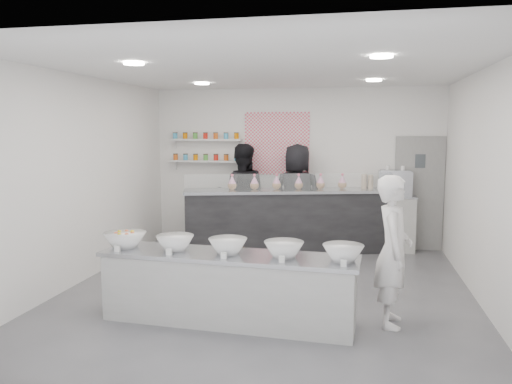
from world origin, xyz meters
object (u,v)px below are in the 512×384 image
espresso_ledge (376,223)px  espresso_machine (395,183)px  staff_left (242,195)px  staff_right (297,197)px  prep_counter (228,288)px  woman_prep (393,251)px  back_bar (287,221)px

espresso_ledge → espresso_machine: 0.80m
espresso_ledge → staff_left: 2.56m
espresso_machine → staff_right: bearing=-173.2°
prep_counter → espresso_ledge: 4.32m
woman_prep → staff_right: (-1.50, 3.42, 0.12)m
staff_right → espresso_ledge: bearing=-166.5°
prep_counter → woman_prep: bearing=12.2°
staff_left → staff_right: size_ratio=1.00×
back_bar → staff_left: size_ratio=1.90×
staff_left → espresso_ledge: bearing=173.5°
prep_counter → woman_prep: (1.84, 0.30, 0.45)m
woman_prep → prep_counter: bearing=101.3°
prep_counter → back_bar: size_ratio=0.80×
espresso_ledge → staff_right: bearing=-171.8°
prep_counter → espresso_ledge: espresso_ledge is taller
back_bar → woman_prep: 3.58m
espresso_ledge → woman_prep: 3.64m
prep_counter → espresso_machine: espresso_machine is taller
staff_left → staff_right: 1.06m
woman_prep → staff_left: size_ratio=0.88×
prep_counter → staff_left: size_ratio=1.52×
back_bar → woman_prep: bearing=-78.4°
espresso_machine → staff_left: 2.83m
espresso_machine → staff_left: staff_left is taller
woman_prep → back_bar: bearing=29.3°
espresso_machine → woman_prep: woman_prep is taller
staff_right → prep_counter: bearing=89.9°
staff_left → woman_prep: bearing=116.0°
prep_counter → espresso_ledge: size_ratio=2.15×
espresso_machine → staff_left: (-2.81, -0.18, -0.27)m
staff_right → woman_prep: bearing=118.9°
espresso_ledge → staff_right: staff_right is taller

